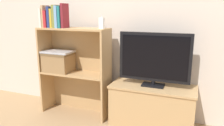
# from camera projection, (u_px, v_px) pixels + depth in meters

# --- Properties ---
(ground_plane) EXTENTS (16.00, 16.00, 0.00)m
(ground_plane) POSITION_uv_depth(u_px,v_px,m) (107.00, 125.00, 2.28)
(ground_plane) COLOR #A37F56
(wall_back) EXTENTS (10.00, 0.05, 2.40)m
(wall_back) POSITION_uv_depth(u_px,v_px,m) (121.00, 7.00, 2.37)
(wall_back) COLOR beige
(wall_back) RESTS_ON ground_plane
(tv_stand) EXTENTS (0.85, 0.38, 0.42)m
(tv_stand) POSITION_uv_depth(u_px,v_px,m) (152.00, 105.00, 2.25)
(tv_stand) COLOR tan
(tv_stand) RESTS_ON ground_plane
(tv) EXTENTS (0.70, 0.14, 0.54)m
(tv) POSITION_uv_depth(u_px,v_px,m) (154.00, 58.00, 2.13)
(tv) COLOR black
(tv) RESTS_ON tv_stand
(bookshelf_lower_tier) EXTENTS (0.79, 0.28, 0.48)m
(bookshelf_lower_tier) POSITION_uv_depth(u_px,v_px,m) (78.00, 86.00, 2.55)
(bookshelf_lower_tier) COLOR tan
(bookshelf_lower_tier) RESTS_ON ground_plane
(bookshelf_upper_tier) EXTENTS (0.79, 0.28, 0.50)m
(bookshelf_upper_tier) POSITION_uv_depth(u_px,v_px,m) (76.00, 45.00, 2.44)
(bookshelf_upper_tier) COLOR tan
(bookshelf_upper_tier) RESTS_ON bookshelf_lower_tier
(book_ivory) EXTENTS (0.02, 0.14, 0.21)m
(book_ivory) POSITION_uv_depth(u_px,v_px,m) (44.00, 18.00, 2.41)
(book_ivory) COLOR silver
(book_ivory) RESTS_ON bookshelf_upper_tier
(book_tan) EXTENTS (0.02, 0.13, 0.24)m
(book_tan) POSITION_uv_depth(u_px,v_px,m) (46.00, 16.00, 2.40)
(book_tan) COLOR tan
(book_tan) RESTS_ON bookshelf_upper_tier
(book_crimson) EXTENTS (0.03, 0.14, 0.18)m
(book_crimson) POSITION_uv_depth(u_px,v_px,m) (48.00, 19.00, 2.39)
(book_crimson) COLOR #B22328
(book_crimson) RESTS_ON bookshelf_upper_tier
(book_navy) EXTENTS (0.03, 0.12, 0.22)m
(book_navy) POSITION_uv_depth(u_px,v_px,m) (51.00, 17.00, 2.38)
(book_navy) COLOR navy
(book_navy) RESTS_ON bookshelf_upper_tier
(book_mustard) EXTENTS (0.02, 0.13, 0.20)m
(book_mustard) POSITION_uv_depth(u_px,v_px,m) (54.00, 18.00, 2.37)
(book_mustard) COLOR gold
(book_mustard) RESTS_ON bookshelf_upper_tier
(book_olive) EXTENTS (0.04, 0.13, 0.24)m
(book_olive) POSITION_uv_depth(u_px,v_px,m) (56.00, 16.00, 2.35)
(book_olive) COLOR olive
(book_olive) RESTS_ON bookshelf_upper_tier
(book_skyblue) EXTENTS (0.03, 0.16, 0.23)m
(book_skyblue) POSITION_uv_depth(u_px,v_px,m) (60.00, 17.00, 2.34)
(book_skyblue) COLOR #709ECC
(book_skyblue) RESTS_ON bookshelf_upper_tier
(book_teal) EXTENTS (0.03, 0.16, 0.23)m
(book_teal) POSITION_uv_depth(u_px,v_px,m) (62.00, 17.00, 2.32)
(book_teal) COLOR #1E7075
(book_teal) RESTS_ON bookshelf_upper_tier
(book_maroon) EXTENTS (0.03, 0.13, 0.25)m
(book_maroon) POSITION_uv_depth(u_px,v_px,m) (65.00, 16.00, 2.31)
(book_maroon) COLOR maroon
(book_maroon) RESTS_ON bookshelf_upper_tier
(baby_monitor) EXTENTS (0.05, 0.03, 0.14)m
(baby_monitor) POSITION_uv_depth(u_px,v_px,m) (102.00, 23.00, 2.21)
(baby_monitor) COLOR white
(baby_monitor) RESTS_ON bookshelf_upper_tier
(storage_basket_left) EXTENTS (0.32, 0.24, 0.22)m
(storage_basket_left) POSITION_uv_depth(u_px,v_px,m) (59.00, 61.00, 2.49)
(storage_basket_left) COLOR #937047
(storage_basket_left) RESTS_ON bookshelf_lower_tier
(laptop) EXTENTS (0.34, 0.23, 0.02)m
(laptop) POSITION_uv_depth(u_px,v_px,m) (58.00, 52.00, 2.46)
(laptop) COLOR #BCBCC1
(laptop) RESTS_ON storage_basket_left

